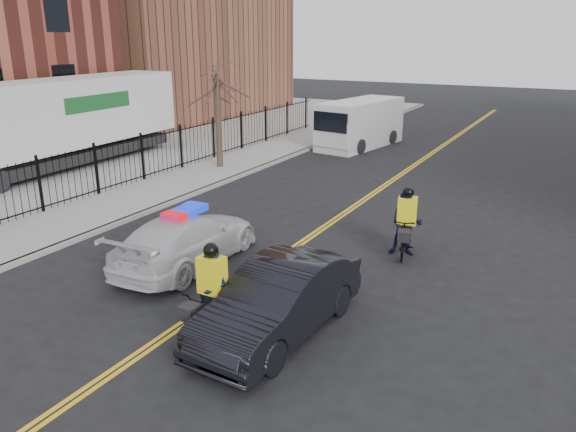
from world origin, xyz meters
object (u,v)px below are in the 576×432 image
(dark_sedan, at_px, (279,301))
(police_cruiser, at_px, (187,239))
(cargo_van, at_px, (359,124))
(semi_trailer, at_px, (62,119))
(cyclist_near, at_px, (213,303))
(cyclist_far, at_px, (406,229))

(dark_sedan, bearing_deg, police_cruiser, 155.57)
(cargo_van, bearing_deg, police_cruiser, -74.15)
(semi_trailer, distance_m, cyclist_near, 17.49)
(semi_trailer, bearing_deg, police_cruiser, -30.37)
(dark_sedan, bearing_deg, cyclist_far, 82.89)
(semi_trailer, bearing_deg, cargo_van, 46.16)
(police_cruiser, bearing_deg, semi_trailer, -30.15)
(dark_sedan, distance_m, semi_trailer, 18.18)
(police_cruiser, relative_size, cyclist_near, 2.37)
(police_cruiser, distance_m, cargo_van, 17.75)
(semi_trailer, distance_m, cyclist_far, 17.31)
(cargo_van, bearing_deg, semi_trailer, -122.45)
(dark_sedan, bearing_deg, semi_trailer, 155.04)
(cyclist_far, bearing_deg, cargo_van, 103.40)
(semi_trailer, xyz_separation_m, cyclist_near, (14.83, -9.14, -1.58))
(cargo_van, height_order, semi_trailer, semi_trailer)
(police_cruiser, xyz_separation_m, cargo_van, (-2.08, 17.62, 0.52))
(cargo_van, bearing_deg, cyclist_far, -54.50)
(cargo_van, relative_size, cyclist_near, 3.01)
(dark_sedan, height_order, cyclist_far, cyclist_far)
(cyclist_near, height_order, cyclist_far, cyclist_near)
(cyclist_near, distance_m, cyclist_far, 6.51)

